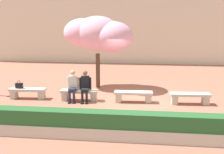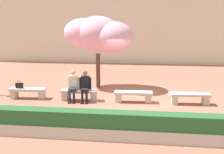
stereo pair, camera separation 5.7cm
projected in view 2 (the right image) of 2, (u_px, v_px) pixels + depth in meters
name	position (u px, v px, depth m)	size (l,w,h in m)	color
ground_plane	(133.00, 102.00, 10.84)	(100.00, 100.00, 0.00)	#9E604C
building_facade	(140.00, 9.00, 21.52)	(28.00, 4.00, 8.46)	beige
stone_bench_west_end	(28.00, 92.00, 11.30)	(1.58, 0.49, 0.45)	#BCB7AD
stone_bench_near_west	(79.00, 93.00, 11.04)	(1.58, 0.49, 0.45)	#BCB7AD
stone_bench_center	(133.00, 95.00, 10.78)	(1.58, 0.49, 0.45)	#BCB7AD
stone_bench_near_east	(190.00, 97.00, 10.52)	(1.58, 0.49, 0.45)	#BCB7AD
person_seated_left	(73.00, 84.00, 10.93)	(0.51, 0.70, 1.29)	black
person_seated_right	(85.00, 85.00, 10.87)	(0.51, 0.71, 1.29)	black
handbag	(19.00, 85.00, 11.29)	(0.30, 0.15, 0.34)	black
cherry_tree_main	(99.00, 34.00, 12.68)	(3.41, 2.25, 3.54)	#513828
planter_hedge_foreground	(129.00, 126.00, 7.36)	(13.70, 0.50, 0.80)	#BCB7AD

